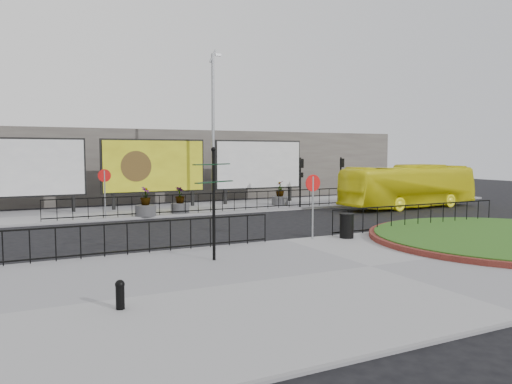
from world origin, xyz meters
TOP-DOWN VIEW (x-y plane):
  - ground at (0.00, 0.00)m, footprint 90.00×90.00m
  - pavement_near at (0.00, -5.00)m, footprint 30.00×10.00m
  - pavement_far at (0.00, 12.00)m, footprint 44.00×6.00m
  - brick_edge at (7.50, -4.00)m, footprint 10.40×10.40m
  - grass_lawn at (7.50, -4.00)m, footprint 10.00×10.00m
  - railing_near_left at (-6.00, -0.30)m, footprint 10.00×0.10m
  - railing_near_right at (6.50, -0.30)m, footprint 9.00×0.10m
  - railing_far at (1.00, 9.30)m, footprint 18.00×0.10m
  - speed_sign_far at (-5.00, 9.40)m, footprint 0.64×0.07m
  - speed_sign_near at (1.00, -0.40)m, footprint 0.64×0.07m
  - billboard_left at (-8.50, 12.97)m, footprint 6.20×0.31m
  - billboard_mid at (-1.50, 12.97)m, footprint 6.20×0.31m
  - billboard_right at (5.50, 12.97)m, footprint 6.20×0.31m
  - lamp_post at (1.51, 11.00)m, footprint 0.74×0.18m
  - signal_pole_a at (6.50, 9.34)m, footprint 0.22×0.26m
  - signal_pole_b at (9.50, 9.34)m, footprint 0.22×0.26m
  - building_backdrop at (0.00, 22.00)m, footprint 40.00×10.00m
  - fingerpost_sign at (-3.77, -2.19)m, footprint 1.54×0.98m
  - bollard at (-7.34, -5.78)m, footprint 0.20×0.20m
  - litter_bin at (2.32, -0.79)m, footprint 0.58×0.58m
  - bus at (12.76, 6.82)m, footprint 9.70×2.75m
  - planter_a at (-2.95, 9.40)m, footprint 1.09×1.09m
  - planter_b at (-0.92, 9.87)m, footprint 1.01×1.01m
  - planter_c at (6.00, 11.00)m, footprint 1.04×1.04m

SIDE VIEW (x-z plane):
  - ground at x=0.00m, z-range 0.00..0.00m
  - pavement_near at x=0.00m, z-range 0.00..0.12m
  - pavement_far at x=0.00m, z-range 0.00..0.12m
  - brick_edge at x=7.50m, z-range 0.12..0.30m
  - grass_lawn at x=7.50m, z-range 0.12..0.34m
  - bollard at x=-7.34m, z-range 0.15..0.78m
  - litter_bin at x=2.32m, z-range 0.12..1.08m
  - planter_b at x=-0.92m, z-range -0.12..1.33m
  - planter_a at x=-2.95m, z-range -0.14..1.39m
  - planter_c at x=6.00m, z-range -0.12..1.40m
  - railing_near_left at x=-6.00m, z-range 0.12..1.22m
  - railing_near_right at x=6.50m, z-range 0.12..1.22m
  - railing_far at x=1.00m, z-range 0.12..1.22m
  - bus at x=12.76m, z-range 0.00..2.67m
  - speed_sign_far at x=-5.00m, z-range 0.68..3.15m
  - speed_sign_near at x=1.00m, z-range 0.68..3.15m
  - signal_pole_a at x=6.50m, z-range 0.60..3.60m
  - signal_pole_b at x=9.50m, z-range 0.60..3.60m
  - fingerpost_sign at x=-3.77m, z-range 0.48..3.96m
  - building_backdrop at x=0.00m, z-range 0.00..5.00m
  - billboard_left at x=-8.50m, z-range 0.55..4.65m
  - billboard_mid at x=-1.50m, z-range 0.55..4.65m
  - billboard_right at x=5.50m, z-range 0.55..4.65m
  - lamp_post at x=1.51m, z-range 0.21..9.44m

